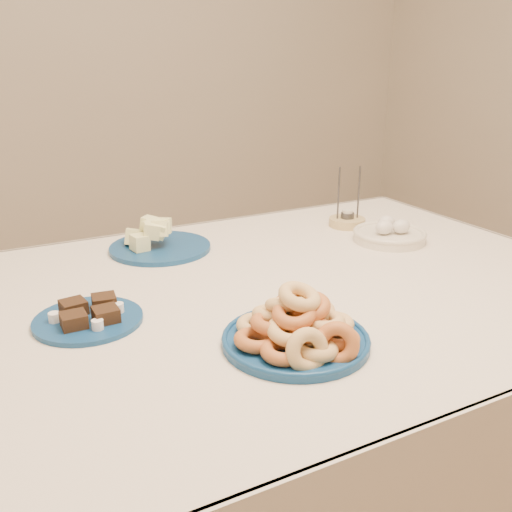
# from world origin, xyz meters

# --- Properties ---
(dining_table) EXTENTS (1.71, 1.11, 0.75)m
(dining_table) POSITION_xyz_m (0.00, 0.00, 0.64)
(dining_table) COLOR brown
(dining_table) RESTS_ON ground
(donut_platter) EXTENTS (0.32, 0.32, 0.12)m
(donut_platter) POSITION_xyz_m (-0.03, -0.27, 0.78)
(donut_platter) COLOR navy
(donut_platter) RESTS_ON dining_table
(melon_plate) EXTENTS (0.29, 0.29, 0.09)m
(melon_plate) POSITION_xyz_m (-0.08, 0.36, 0.78)
(melon_plate) COLOR navy
(melon_plate) RESTS_ON dining_table
(brownie_plate) EXTENTS (0.23, 0.23, 0.04)m
(brownie_plate) POSITION_xyz_m (-0.34, 0.01, 0.76)
(brownie_plate) COLOR navy
(brownie_plate) RESTS_ON dining_table
(candle_holder) EXTENTS (0.14, 0.14, 0.18)m
(candle_holder) POSITION_xyz_m (0.51, 0.31, 0.77)
(candle_holder) COLOR tan
(candle_holder) RESTS_ON dining_table
(egg_bowl) EXTENTS (0.22, 0.22, 0.07)m
(egg_bowl) POSITION_xyz_m (0.52, 0.13, 0.77)
(egg_bowl) COLOR beige
(egg_bowl) RESTS_ON dining_table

